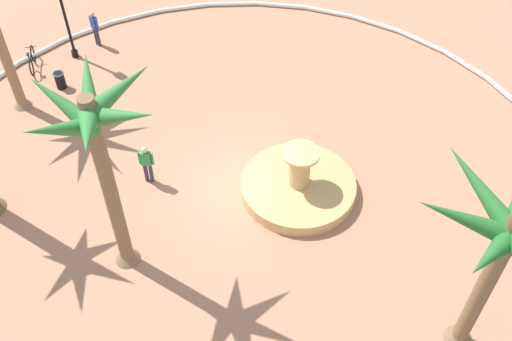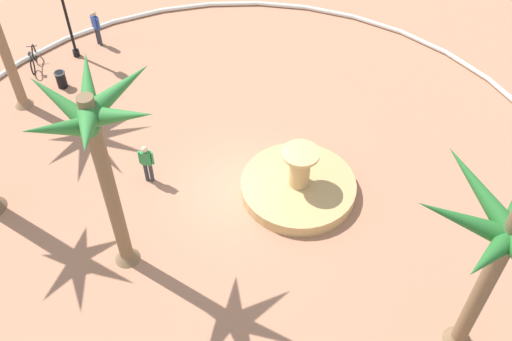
{
  "view_description": "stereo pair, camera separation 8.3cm",
  "coord_description": "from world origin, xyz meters",
  "px_view_note": "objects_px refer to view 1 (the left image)",
  "views": [
    {
      "loc": [
        8.62,
        10.56,
        15.49
      ],
      "look_at": [
        -0.45,
        0.43,
        1.0
      ],
      "focal_mm": 41.89,
      "sensor_mm": 36.0,
      "label": 1
    },
    {
      "loc": [
        8.56,
        10.61,
        15.49
      ],
      "look_at": [
        -0.45,
        0.43,
        1.0
      ],
      "focal_mm": 41.89,
      "sensor_mm": 36.0,
      "label": 2
    }
  ],
  "objects_px": {
    "person_cyclist_helmet": "(95,27)",
    "bicycle_red_frame": "(32,60)",
    "trash_bin": "(60,80)",
    "lamppost": "(62,7)",
    "person_cyclist_photo": "(147,162)",
    "palm_tree_by_curb": "(508,242)",
    "fountain": "(298,186)",
    "palm_tree_far_side": "(97,140)"
  },
  "relations": [
    {
      "from": "fountain",
      "to": "lamppost",
      "type": "relative_size",
      "value": 0.95
    },
    {
      "from": "trash_bin",
      "to": "person_cyclist_helmet",
      "type": "distance_m",
      "value": 3.18
    },
    {
      "from": "bicycle_red_frame",
      "to": "person_cyclist_photo",
      "type": "distance_m",
      "value": 8.67
    },
    {
      "from": "person_cyclist_helmet",
      "to": "person_cyclist_photo",
      "type": "relative_size",
      "value": 1.01
    },
    {
      "from": "trash_bin",
      "to": "fountain",
      "type": "bearing_deg",
      "value": 107.07
    },
    {
      "from": "person_cyclist_photo",
      "to": "person_cyclist_helmet",
      "type": "bearing_deg",
      "value": -109.98
    },
    {
      "from": "palm_tree_by_curb",
      "to": "fountain",
      "type": "bearing_deg",
      "value": -94.47
    },
    {
      "from": "trash_bin",
      "to": "person_cyclist_photo",
      "type": "relative_size",
      "value": 0.45
    },
    {
      "from": "palm_tree_by_curb",
      "to": "bicycle_red_frame",
      "type": "xyz_separation_m",
      "value": [
        2.9,
        -19.41,
        -4.21
      ]
    },
    {
      "from": "palm_tree_far_side",
      "to": "trash_bin",
      "type": "distance_m",
      "value": 10.49
    },
    {
      "from": "fountain",
      "to": "bicycle_red_frame",
      "type": "height_order",
      "value": "fountain"
    },
    {
      "from": "palm_tree_by_curb",
      "to": "lamppost",
      "type": "distance_m",
      "value": 19.09
    },
    {
      "from": "fountain",
      "to": "palm_tree_by_curb",
      "type": "height_order",
      "value": "palm_tree_by_curb"
    },
    {
      "from": "trash_bin",
      "to": "palm_tree_by_curb",
      "type": "bearing_deg",
      "value": 98.74
    },
    {
      "from": "person_cyclist_photo",
      "to": "fountain",
      "type": "bearing_deg",
      "value": 132.59
    },
    {
      "from": "fountain",
      "to": "person_cyclist_photo",
      "type": "bearing_deg",
      "value": -47.41
    },
    {
      "from": "trash_bin",
      "to": "bicycle_red_frame",
      "type": "distance_m",
      "value": 1.99
    },
    {
      "from": "fountain",
      "to": "bicycle_red_frame",
      "type": "xyz_separation_m",
      "value": [
        3.44,
        -12.47,
        0.09
      ]
    },
    {
      "from": "lamppost",
      "to": "bicycle_red_frame",
      "type": "xyz_separation_m",
      "value": [
        1.72,
        -0.48,
        -2.05
      ]
    },
    {
      "from": "palm_tree_far_side",
      "to": "bicycle_red_frame",
      "type": "xyz_separation_m",
      "value": [
        -2.46,
        -10.94,
        -4.76
      ]
    },
    {
      "from": "person_cyclist_helmet",
      "to": "trash_bin",
      "type": "bearing_deg",
      "value": 30.23
    },
    {
      "from": "palm_tree_by_curb",
      "to": "trash_bin",
      "type": "relative_size",
      "value": 8.13
    },
    {
      "from": "fountain",
      "to": "trash_bin",
      "type": "xyz_separation_m",
      "value": [
        3.22,
        -10.49,
        0.1
      ]
    },
    {
      "from": "palm_tree_far_side",
      "to": "person_cyclist_helmet",
      "type": "distance_m",
      "value": 12.57
    },
    {
      "from": "lamppost",
      "to": "person_cyclist_photo",
      "type": "relative_size",
      "value": 2.55
    },
    {
      "from": "palm_tree_by_curb",
      "to": "person_cyclist_helmet",
      "type": "distance_m",
      "value": 19.36
    },
    {
      "from": "person_cyclist_photo",
      "to": "lamppost",
      "type": "bearing_deg",
      "value": -102.33
    },
    {
      "from": "palm_tree_by_curb",
      "to": "lamppost",
      "type": "relative_size",
      "value": 1.43
    },
    {
      "from": "fountain",
      "to": "palm_tree_by_curb",
      "type": "distance_m",
      "value": 8.19
    },
    {
      "from": "palm_tree_by_curb",
      "to": "person_cyclist_photo",
      "type": "relative_size",
      "value": 3.65
    },
    {
      "from": "palm_tree_far_side",
      "to": "lamppost",
      "type": "xyz_separation_m",
      "value": [
        -4.17,
        -10.46,
        -2.71
      ]
    },
    {
      "from": "bicycle_red_frame",
      "to": "palm_tree_by_curb",
      "type": "bearing_deg",
      "value": 98.49
    },
    {
      "from": "palm_tree_far_side",
      "to": "person_cyclist_photo",
      "type": "relative_size",
      "value": 4.18
    },
    {
      "from": "person_cyclist_helmet",
      "to": "bicycle_red_frame",
      "type": "bearing_deg",
      "value": -7.76
    },
    {
      "from": "palm_tree_far_side",
      "to": "lamppost",
      "type": "relative_size",
      "value": 1.64
    },
    {
      "from": "lamppost",
      "to": "trash_bin",
      "type": "xyz_separation_m",
      "value": [
        1.5,
        1.5,
        -2.04
      ]
    },
    {
      "from": "palm_tree_by_curb",
      "to": "lamppost",
      "type": "height_order",
      "value": "palm_tree_by_curb"
    },
    {
      "from": "lamppost",
      "to": "palm_tree_by_curb",
      "type": "bearing_deg",
      "value": 93.57
    },
    {
      "from": "palm_tree_by_curb",
      "to": "trash_bin",
      "type": "xyz_separation_m",
      "value": [
        2.68,
        -17.43,
        -4.21
      ]
    },
    {
      "from": "person_cyclist_helmet",
      "to": "palm_tree_far_side",
      "type": "bearing_deg",
      "value": 62.93
    },
    {
      "from": "palm_tree_by_curb",
      "to": "person_cyclist_helmet",
      "type": "bearing_deg",
      "value": -90.09
    },
    {
      "from": "lamppost",
      "to": "person_cyclist_photo",
      "type": "xyz_separation_m",
      "value": [
        1.79,
        8.17,
        -1.52
      ]
    }
  ]
}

